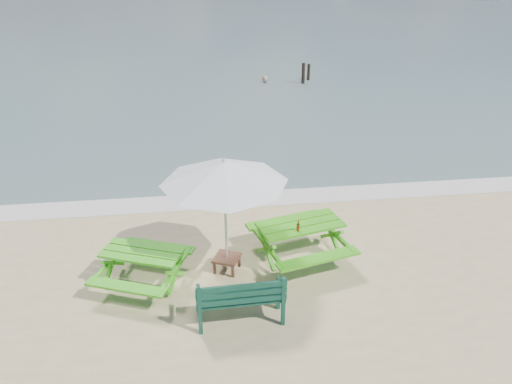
{
  "coord_description": "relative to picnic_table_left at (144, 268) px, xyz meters",
  "views": [
    {
      "loc": [
        -0.69,
        -7.04,
        6.01
      ],
      "look_at": [
        0.59,
        3.0,
        1.0
      ],
      "focal_mm": 35.0,
      "sensor_mm": 36.0,
      "label": 1
    }
  ],
  "objects": [
    {
      "name": "picnic_table_right",
      "position": [
        3.21,
        0.5,
        0.05
      ],
      "size": [
        2.18,
        2.33,
        0.84
      ],
      "color": "#3EA819",
      "rests_on": "ground"
    },
    {
      "name": "park_bench",
      "position": [
        1.77,
        -1.33,
        -0.06
      ],
      "size": [
        1.56,
        0.58,
        0.95
      ],
      "color": "#0E3C2D",
      "rests_on": "ground"
    },
    {
      "name": "swimmer",
      "position": [
        4.65,
        15.7,
        -0.85
      ],
      "size": [
        0.71,
        0.59,
        1.67
      ],
      "color": "tan",
      "rests_on": "ground"
    },
    {
      "name": "side_table",
      "position": [
        1.65,
        0.23,
        -0.19
      ],
      "size": [
        0.65,
        0.65,
        0.32
      ],
      "color": "brown",
      "rests_on": "ground"
    },
    {
      "name": "patio_umbrella",
      "position": [
        1.65,
        0.23,
        1.86
      ],
      "size": [
        3.25,
        3.25,
        2.43
      ],
      "color": "silver",
      "rests_on": "ground"
    },
    {
      "name": "picnic_table_left",
      "position": [
        0.0,
        0.0,
        0.0
      ],
      "size": [
        2.06,
        2.15,
        0.73
      ],
      "color": "green",
      "rests_on": "ground"
    },
    {
      "name": "beer_bottle",
      "position": [
        3.1,
        0.21,
        0.57
      ],
      "size": [
        0.06,
        0.06,
        0.25
      ],
      "color": "#985716",
      "rests_on": "picnic_table_right"
    },
    {
      "name": "foam_strip",
      "position": [
        1.85,
        3.35,
        -0.35
      ],
      "size": [
        22.0,
        0.9,
        0.01
      ],
      "primitive_type": "cube",
      "color": "silver",
      "rests_on": "ground"
    },
    {
      "name": "mooring_pilings",
      "position": [
        6.62,
        15.53,
        0.0
      ],
      "size": [
        0.55,
        0.75,
        1.18
      ],
      "color": "black",
      "rests_on": "ground"
    }
  ]
}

